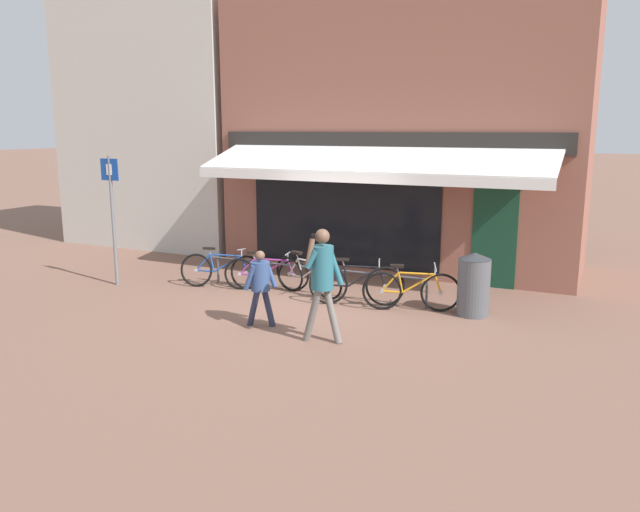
# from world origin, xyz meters

# --- Properties ---
(ground_plane) EXTENTS (160.00, 160.00, 0.00)m
(ground_plane) POSITION_xyz_m (0.00, 0.00, 0.00)
(ground_plane) COLOR brown
(shop_front) EXTENTS (8.19, 4.53, 6.40)m
(shop_front) POSITION_xyz_m (0.32, 4.47, 3.19)
(shop_front) COLOR #8E5647
(shop_front) RESTS_ON ground_plane
(neighbour_building) EXTENTS (5.37, 4.00, 7.75)m
(neighbour_building) POSITION_xyz_m (-6.66, 4.98, 3.87)
(neighbour_building) COLOR beige
(neighbour_building) RESTS_ON ground_plane
(bike_rack_rail) EXTENTS (4.63, 0.04, 0.57)m
(bike_rack_rail) POSITION_xyz_m (-0.28, 0.85, 0.49)
(bike_rack_rail) COLOR #47494F
(bike_rack_rail) RESTS_ON ground_plane
(bicycle_blue) EXTENTS (1.75, 0.74, 0.85)m
(bicycle_blue) POSITION_xyz_m (-2.28, 0.58, 0.37)
(bicycle_blue) COLOR black
(bicycle_blue) RESTS_ON ground_plane
(bicycle_purple) EXTENTS (1.70, 0.73, 0.80)m
(bicycle_purple) POSITION_xyz_m (-1.32, 0.78, 0.35)
(bicycle_purple) COLOR black
(bicycle_purple) RESTS_ON ground_plane
(bicycle_silver) EXTENTS (1.69, 0.71, 0.88)m
(bicycle_silver) POSITION_xyz_m (-0.37, 0.76, 0.39)
(bicycle_silver) COLOR black
(bicycle_silver) RESTS_ON ground_plane
(bicycle_black) EXTENTS (1.73, 0.79, 0.89)m
(bicycle_black) POSITION_xyz_m (0.72, 0.59, 0.39)
(bicycle_black) COLOR black
(bicycle_black) RESTS_ON ground_plane
(bicycle_orange) EXTENTS (1.70, 0.68, 0.87)m
(bicycle_orange) POSITION_xyz_m (1.77, 0.59, 0.39)
(bicycle_orange) COLOR black
(bicycle_orange) RESTS_ON ground_plane
(pedestrian_adult) EXTENTS (0.64, 0.50, 1.78)m
(pedestrian_adult) POSITION_xyz_m (1.04, -1.58, 1.09)
(pedestrian_adult) COLOR slate
(pedestrian_adult) RESTS_ON ground_plane
(pedestrian_child) EXTENTS (0.49, 0.44, 1.29)m
(pedestrian_child) POSITION_xyz_m (-0.22, -1.28, 0.77)
(pedestrian_child) COLOR #282D47
(pedestrian_child) RESTS_ON ground_plane
(litter_bin) EXTENTS (0.57, 0.57, 1.12)m
(litter_bin) POSITION_xyz_m (2.83, 0.83, 0.56)
(litter_bin) COLOR #515459
(litter_bin) RESTS_ON ground_plane
(parking_sign) EXTENTS (0.44, 0.07, 2.69)m
(parking_sign) POSITION_xyz_m (-4.38, -0.18, 1.63)
(parking_sign) COLOR slate
(parking_sign) RESTS_ON ground_plane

